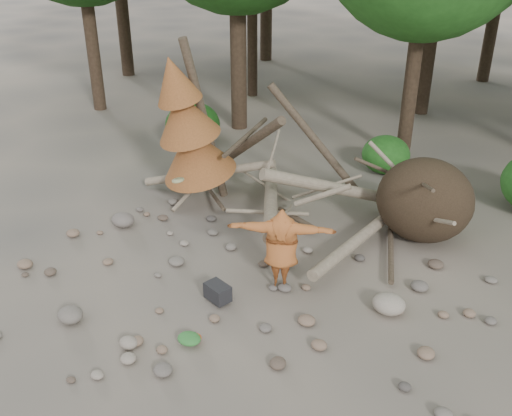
% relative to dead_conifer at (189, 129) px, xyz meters
% --- Properties ---
extents(ground, '(120.00, 120.00, 0.00)m').
position_rel_dead_conifer_xyz_m(ground, '(3.12, -3.37, -2.11)').
color(ground, '#514C44').
rests_on(ground, ground).
extents(deadfall_pile, '(8.55, 5.24, 3.30)m').
position_rel_dead_conifer_xyz_m(deadfall_pile, '(5.13, 0.87, -1.16)').
color(deadfall_pile, '#332619').
rests_on(deadfall_pile, ground).
extents(dead_conifer, '(2.06, 2.16, 4.35)m').
position_rel_dead_conifer_xyz_m(dead_conifer, '(0.00, 0.00, 0.00)').
color(dead_conifer, '#4C3F30').
rests_on(dead_conifer, ground).
extents(bush_left, '(1.80, 1.80, 1.44)m').
position_rel_dead_conifer_xyz_m(bush_left, '(-2.38, 3.83, -1.39)').
color(bush_left, '#194B14').
rests_on(bush_left, ground).
extents(bush_mid, '(1.40, 1.40, 1.12)m').
position_rel_dead_conifer_xyz_m(bush_mid, '(3.92, 4.43, -1.55)').
color(bush_mid, '#225F1B').
rests_on(bush_mid, ground).
extents(frisbee_thrower, '(3.18, 1.34, 2.20)m').
position_rel_dead_conifer_xyz_m(frisbee_thrower, '(3.62, -2.38, -1.17)').
color(frisbee_thrower, '#A05324').
rests_on(frisbee_thrower, ground).
extents(backpack, '(0.59, 0.49, 0.33)m').
position_rel_dead_conifer_xyz_m(backpack, '(2.73, -3.39, -1.94)').
color(backpack, black).
rests_on(backpack, ground).
extents(cloth_green, '(0.43, 0.36, 0.16)m').
position_rel_dead_conifer_xyz_m(cloth_green, '(2.91, -4.72, -2.03)').
color(cloth_green, '#2B6C2C').
rests_on(cloth_green, ground).
extents(cloth_orange, '(0.28, 0.23, 0.10)m').
position_rel_dead_conifer_xyz_m(cloth_orange, '(2.95, -4.62, -2.06)').
color(cloth_orange, '#AF441E').
rests_on(cloth_orange, ground).
extents(boulder_front_left, '(0.49, 0.44, 0.29)m').
position_rel_dead_conifer_xyz_m(boulder_front_left, '(0.57, -5.16, -1.96)').
color(boulder_front_left, '#686056').
rests_on(boulder_front_left, ground).
extents(boulder_mid_right, '(0.63, 0.57, 0.38)m').
position_rel_dead_conifer_xyz_m(boulder_mid_right, '(5.81, -2.22, -1.92)').
color(boulder_mid_right, gray).
rests_on(boulder_mid_right, ground).
extents(boulder_mid_left, '(0.57, 0.51, 0.34)m').
position_rel_dead_conifer_xyz_m(boulder_mid_left, '(-0.91, -1.73, -1.94)').
color(boulder_mid_left, '#696058').
rests_on(boulder_mid_left, ground).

